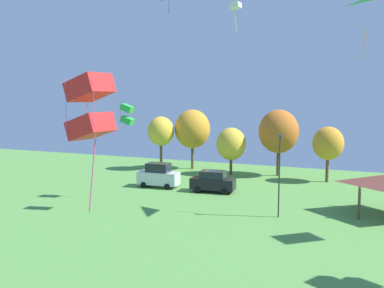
{
  "coord_description": "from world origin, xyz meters",
  "views": [
    {
      "loc": [
        6.11,
        1.92,
        9.75
      ],
      "look_at": [
        0.1,
        16.45,
        7.98
      ],
      "focal_mm": 38.0,
      "sensor_mm": 36.0,
      "label": 1
    }
  ],
  "objects_px": {
    "treeline_tree_0": "(161,131)",
    "treeline_tree_4": "(328,144)",
    "kite_flying_0": "(235,0)",
    "treeline_tree_1": "(192,129)",
    "kite_flying_8": "(375,13)",
    "kite_flying_1": "(127,114)",
    "treeline_tree_3": "(279,132)",
    "parked_car_second_from_left": "(213,181)",
    "light_post_0": "(279,171)",
    "treeline_tree_2": "(231,144)",
    "parked_car_leftmost": "(158,175)",
    "kite_flying_10": "(90,107)"
  },
  "relations": [
    {
      "from": "treeline_tree_0",
      "to": "treeline_tree_4",
      "type": "bearing_deg",
      "value": -0.28
    },
    {
      "from": "kite_flying_0",
      "to": "treeline_tree_1",
      "type": "relative_size",
      "value": 0.42
    },
    {
      "from": "kite_flying_8",
      "to": "treeline_tree_0",
      "type": "height_order",
      "value": "kite_flying_8"
    },
    {
      "from": "kite_flying_1",
      "to": "treeline_tree_3",
      "type": "bearing_deg",
      "value": 67.58
    },
    {
      "from": "kite_flying_1",
      "to": "treeline_tree_0",
      "type": "distance_m",
      "value": 21.17
    },
    {
      "from": "parked_car_second_from_left",
      "to": "light_post_0",
      "type": "height_order",
      "value": "light_post_0"
    },
    {
      "from": "treeline_tree_2",
      "to": "parked_car_leftmost",
      "type": "bearing_deg",
      "value": -117.32
    },
    {
      "from": "kite_flying_1",
      "to": "treeline_tree_0",
      "type": "relative_size",
      "value": 0.25
    },
    {
      "from": "kite_flying_1",
      "to": "parked_car_second_from_left",
      "type": "height_order",
      "value": "kite_flying_1"
    },
    {
      "from": "parked_car_second_from_left",
      "to": "treeline_tree_0",
      "type": "height_order",
      "value": "treeline_tree_0"
    },
    {
      "from": "kite_flying_1",
      "to": "treeline_tree_1",
      "type": "distance_m",
      "value": 22.38
    },
    {
      "from": "treeline_tree_0",
      "to": "kite_flying_10",
      "type": "bearing_deg",
      "value": -67.47
    },
    {
      "from": "kite_flying_8",
      "to": "treeline_tree_2",
      "type": "height_order",
      "value": "kite_flying_8"
    },
    {
      "from": "parked_car_second_from_left",
      "to": "treeline_tree_4",
      "type": "relative_size",
      "value": 0.73
    },
    {
      "from": "parked_car_leftmost",
      "to": "kite_flying_1",
      "type": "bearing_deg",
      "value": -81.1
    },
    {
      "from": "kite_flying_8",
      "to": "treeline_tree_4",
      "type": "height_order",
      "value": "kite_flying_8"
    },
    {
      "from": "treeline_tree_2",
      "to": "treeline_tree_3",
      "type": "height_order",
      "value": "treeline_tree_3"
    },
    {
      "from": "light_post_0",
      "to": "kite_flying_10",
      "type": "bearing_deg",
      "value": -103.41
    },
    {
      "from": "kite_flying_1",
      "to": "kite_flying_10",
      "type": "distance_m",
      "value": 17.44
    },
    {
      "from": "treeline_tree_3",
      "to": "treeline_tree_4",
      "type": "bearing_deg",
      "value": -15.32
    },
    {
      "from": "kite_flying_10",
      "to": "light_post_0",
      "type": "relative_size",
      "value": 0.87
    },
    {
      "from": "kite_flying_1",
      "to": "treeline_tree_0",
      "type": "height_order",
      "value": "kite_flying_1"
    },
    {
      "from": "parked_car_leftmost",
      "to": "light_post_0",
      "type": "height_order",
      "value": "light_post_0"
    },
    {
      "from": "kite_flying_1",
      "to": "parked_car_leftmost",
      "type": "height_order",
      "value": "kite_flying_1"
    },
    {
      "from": "kite_flying_1",
      "to": "kite_flying_8",
      "type": "xyz_separation_m",
      "value": [
        18.91,
        5.98,
        7.97
      ]
    },
    {
      "from": "kite_flying_8",
      "to": "parked_car_second_from_left",
      "type": "relative_size",
      "value": 0.83
    },
    {
      "from": "treeline_tree_4",
      "to": "parked_car_leftmost",
      "type": "bearing_deg",
      "value": -149.41
    },
    {
      "from": "light_post_0",
      "to": "treeline_tree_2",
      "type": "distance_m",
      "value": 18.87
    },
    {
      "from": "treeline_tree_1",
      "to": "light_post_0",
      "type": "bearing_deg",
      "value": -50.58
    },
    {
      "from": "kite_flying_1",
      "to": "kite_flying_8",
      "type": "height_order",
      "value": "kite_flying_8"
    },
    {
      "from": "treeline_tree_2",
      "to": "kite_flying_10",
      "type": "bearing_deg",
      "value": -82.49
    },
    {
      "from": "parked_car_second_from_left",
      "to": "kite_flying_0",
      "type": "bearing_deg",
      "value": -49.64
    },
    {
      "from": "kite_flying_0",
      "to": "light_post_0",
      "type": "height_order",
      "value": "kite_flying_0"
    },
    {
      "from": "parked_car_second_from_left",
      "to": "light_post_0",
      "type": "xyz_separation_m",
      "value": [
        8.04,
        -6.5,
        2.72
      ]
    },
    {
      "from": "parked_car_leftmost",
      "to": "light_post_0",
      "type": "distance_m",
      "value": 15.92
    },
    {
      "from": "kite_flying_0",
      "to": "treeline_tree_1",
      "type": "xyz_separation_m",
      "value": [
        -10.54,
        15.44,
        -12.91
      ]
    },
    {
      "from": "treeline_tree_1",
      "to": "treeline_tree_3",
      "type": "bearing_deg",
      "value": -3.1
    },
    {
      "from": "kite_flying_0",
      "to": "parked_car_second_from_left",
      "type": "distance_m",
      "value": 17.9
    },
    {
      "from": "parked_car_leftmost",
      "to": "treeline_tree_1",
      "type": "distance_m",
      "value": 13.08
    },
    {
      "from": "kite_flying_10",
      "to": "treeline_tree_1",
      "type": "height_order",
      "value": "kite_flying_10"
    },
    {
      "from": "kite_flying_0",
      "to": "parked_car_leftmost",
      "type": "relative_size",
      "value": 0.75
    },
    {
      "from": "parked_car_second_from_left",
      "to": "treeline_tree_0",
      "type": "bearing_deg",
      "value": 133.45
    },
    {
      "from": "kite_flying_0",
      "to": "treeline_tree_3",
      "type": "relative_size",
      "value": 0.41
    },
    {
      "from": "treeline_tree_0",
      "to": "treeline_tree_4",
      "type": "relative_size",
      "value": 1.12
    },
    {
      "from": "treeline_tree_3",
      "to": "parked_car_leftmost",
      "type": "bearing_deg",
      "value": -133.0
    },
    {
      "from": "parked_car_leftmost",
      "to": "treeline_tree_3",
      "type": "xyz_separation_m",
      "value": [
        10.9,
        11.68,
        4.31
      ]
    },
    {
      "from": "parked_car_leftmost",
      "to": "light_post_0",
      "type": "relative_size",
      "value": 0.67
    },
    {
      "from": "kite_flying_0",
      "to": "treeline_tree_3",
      "type": "bearing_deg",
      "value": 84.61
    },
    {
      "from": "light_post_0",
      "to": "kite_flying_1",
      "type": "bearing_deg",
      "value": -165.23
    },
    {
      "from": "light_post_0",
      "to": "treeline_tree_1",
      "type": "distance_m",
      "value": 24.31
    }
  ]
}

